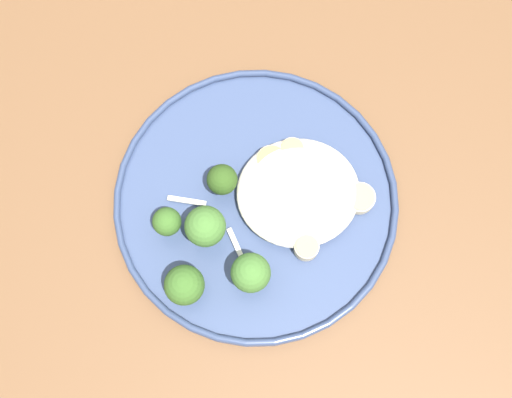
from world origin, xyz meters
The scene contains 18 objects.
ground centered at (0.00, 0.00, 0.00)m, with size 6.00×6.00×0.00m, color #47423D.
wooden_dining_table centered at (0.00, 0.00, 0.66)m, with size 1.40×1.00×0.74m.
dinner_plate centered at (-0.04, 0.05, 0.75)m, with size 0.29×0.29×0.02m.
noodle_bed centered at (0.00, 0.05, 0.76)m, with size 0.12×0.11×0.03m.
seared_scallop_right_edge centered at (0.00, -0.01, 0.76)m, with size 0.02×0.02×0.02m.
seared_scallop_center_golden centered at (-0.02, 0.08, 0.76)m, with size 0.03×0.03×0.02m.
seared_scallop_rear_pale centered at (0.01, 0.06, 0.76)m, with size 0.02×0.02×0.01m.
seared_scallop_tiny_bay centered at (-0.01, 0.03, 0.76)m, with size 0.03×0.03×0.01m.
seared_scallop_tilted_round centered at (-0.03, 0.06, 0.76)m, with size 0.03×0.03×0.01m.
seared_scallop_on_noodles centered at (0.00, 0.09, 0.76)m, with size 0.03×0.03×0.02m.
seared_scallop_front_small centered at (0.06, 0.04, 0.76)m, with size 0.03×0.03×0.01m.
broccoli_floret_small_sprig centered at (-0.10, 0.02, 0.79)m, with size 0.04×0.04×0.06m.
broccoli_floret_beside_noodles centered at (-0.07, 0.07, 0.78)m, with size 0.03×0.03×0.04m.
broccoli_floret_near_rim centered at (-0.13, 0.03, 0.78)m, with size 0.03×0.03×0.05m.
broccoli_floret_tall_stalk centered at (-0.06, -0.03, 0.78)m, with size 0.04×0.04×0.05m.
broccoli_floret_left_leaning centered at (-0.12, -0.03, 0.78)m, with size 0.04×0.04×0.05m.
onion_sliver_pale_crescent centered at (-0.07, 0.01, 0.75)m, with size 0.04×0.01×0.00m, color silver.
onion_sliver_short_strip centered at (-0.11, 0.06, 0.75)m, with size 0.04×0.01×0.00m, color silver.
Camera 1 is at (-0.06, -0.13, 1.42)m, focal length 47.44 mm.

